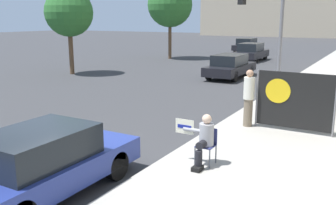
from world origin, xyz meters
name	(u,v)px	position (x,y,z in m)	size (l,w,h in m)	color
ground_plane	(53,179)	(0.00, 0.00, 0.00)	(160.00, 160.00, 0.00)	#38383A
sidewalk_curb	(329,87)	(3.86, 15.00, 0.06)	(4.49, 90.00, 0.13)	#A8A399
seated_protester	(204,138)	(2.68, 2.12, 0.77)	(0.97, 0.77, 1.20)	#474C56
jogger_on_sidewalk	(249,98)	(2.54, 5.78, 1.05)	(0.34, 0.34, 1.80)	#756651
protest_banner	(294,101)	(3.89, 5.88, 1.08)	(2.32, 0.06, 1.80)	slate
traffic_light_pole	(265,16)	(1.09, 12.31, 3.58)	(2.35, 2.12, 5.14)	slate
parked_car_curbside	(43,163)	(0.46, -0.64, 0.70)	(1.75, 4.15, 1.39)	navy
car_on_road_nearest	(230,66)	(-1.78, 15.68, 0.71)	(1.77, 4.55, 1.40)	black
car_on_road_midblock	(251,52)	(-3.54, 25.27, 0.74)	(1.85, 4.47, 1.48)	black
car_on_road_distant	(247,45)	(-6.50, 33.21, 0.72)	(1.80, 4.56, 1.45)	black
street_tree_near_curb	(69,13)	(-11.09, 12.15, 3.82)	(2.99, 2.99, 5.34)	brown
street_tree_midblock	(170,5)	(-10.29, 23.42, 4.63)	(3.85, 3.85, 6.57)	brown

